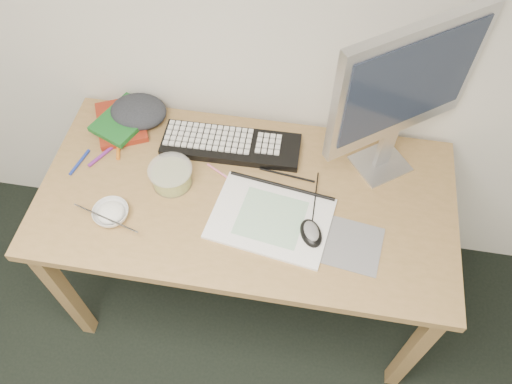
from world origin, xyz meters
The scene contains 18 objects.
desk centered at (0.14, 1.43, 0.67)m, with size 1.40×0.70×0.75m.
mousepad centered at (0.49, 1.30, 0.75)m, with size 0.20×0.18×0.00m, color slate.
sketchpad centered at (0.24, 1.35, 0.76)m, with size 0.38×0.27×0.01m, color white.
keyboard centered at (0.05, 1.62, 0.76)m, with size 0.49×0.16×0.03m, color black.
monitor centered at (0.58, 1.64, 1.12)m, with size 0.42×0.33×0.58m.
mouse centered at (0.37, 1.31, 0.78)m, with size 0.07×0.11×0.04m, color black.
rice_bowl centered at (-0.28, 1.27, 0.77)m, with size 0.12×0.12×0.04m, color silver.
chopsticks centered at (-0.28, 1.24, 0.79)m, with size 0.02×0.02×0.23m, color #AFAFB1.
fruit_tub centered at (-0.12, 1.44, 0.79)m, with size 0.15×0.15×0.07m, color #E1C84F.
book_red centered at (-0.37, 1.67, 0.76)m, with size 0.17×0.23×0.02m, color maroon.
book_green centered at (-0.36, 1.67, 0.78)m, with size 0.16×0.22×0.02m, color #175E21.
cloth_lump centered at (-0.31, 1.71, 0.79)m, with size 0.18×0.15×0.07m, color #25282D.
pencil_pink centered at (0.07, 1.49, 0.75)m, with size 0.01×0.01×0.19m, color pink.
pencil_tan centered at (0.12, 1.45, 0.75)m, with size 0.01×0.01×0.18m, color tan.
pencil_black centered at (0.27, 1.53, 0.75)m, with size 0.01×0.01×0.20m, color black.
marker_blue centered at (-0.46, 1.47, 0.76)m, with size 0.01×0.01×0.12m, color navy.
marker_orange centered at (-0.35, 1.57, 0.76)m, with size 0.01×0.01×0.14m, color orange.
marker_purple centered at (-0.39, 1.52, 0.76)m, with size 0.01×0.01×0.14m, color #702486.
Camera 1 is at (0.33, 0.50, 2.13)m, focal length 35.00 mm.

